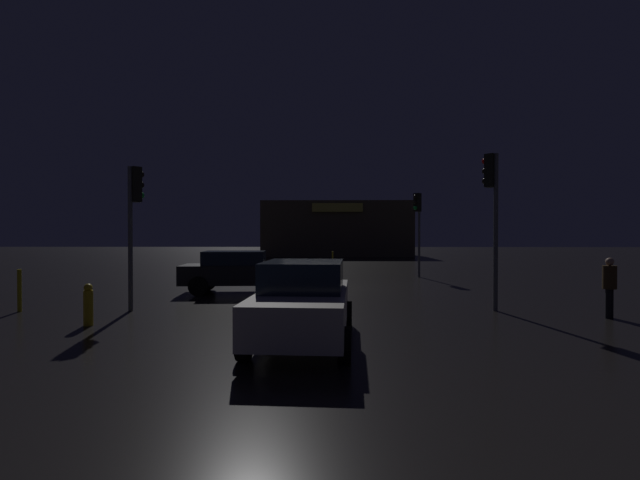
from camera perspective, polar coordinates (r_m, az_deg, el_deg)
The scene contains 11 objects.
ground_plane at distance 19.03m, azimuth -0.85°, elevation -5.89°, with size 120.00×120.00×0.00m, color black.
store_building at distance 48.23m, azimuth 2.05°, elevation 1.36°, with size 14.75×8.10×5.43m.
traffic_signal_main at distance 24.13m, azimuth 11.87°, elevation 3.06°, with size 0.42×0.42×4.26m.
traffic_signal_opposite at distance 14.40m, azimuth -21.78°, elevation 3.98°, with size 0.41×0.43×4.13m.
traffic_signal_cross_left at distance 14.29m, azimuth 20.31°, elevation 5.07°, with size 0.42×0.42×4.50m.
car_near at distance 17.63m, azimuth -9.59°, elevation -3.76°, with size 4.63×2.17×1.56m.
car_far at distance 9.57m, azimuth -2.04°, elevation -7.53°, with size 2.15×4.60×1.64m.
pedestrian at distance 14.33m, azimuth 31.92°, elevation -4.51°, with size 0.48×0.48×1.58m.
fire_hydrant at distance 12.55m, azimuth -26.50°, elevation -7.12°, with size 0.22×0.22×1.01m.
bollard_kerb_a at distance 15.73m, azimuth -32.88°, elevation -5.21°, with size 0.11×0.11×1.20m, color gold.
bollard_kerb_b at distance 25.36m, azimuth 1.55°, elevation -2.80°, with size 0.08×0.08×1.26m, color gold.
Camera 1 is at (0.64, -18.90, 2.20)m, focal length 26.15 mm.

